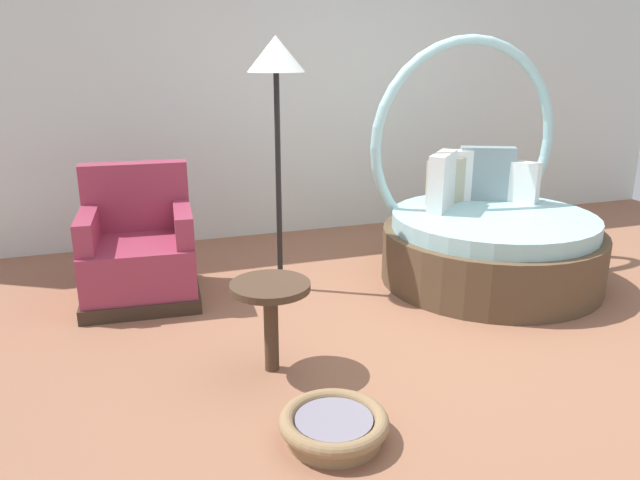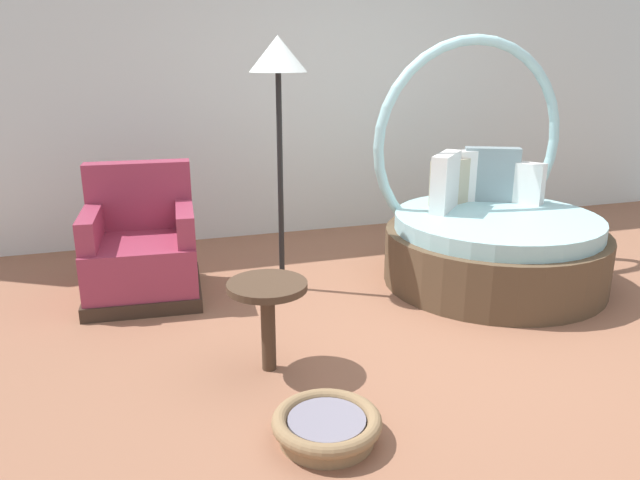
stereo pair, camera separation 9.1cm
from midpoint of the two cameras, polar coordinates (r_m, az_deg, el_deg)
name	(u,v)px [view 2 (the right image)]	position (r m, az deg, el deg)	size (l,w,h in m)	color
ground_plane	(442,330)	(4.06, 12.05, -8.26)	(8.00, 8.00, 0.02)	#936047
back_wall	(325,79)	(5.98, 0.91, 14.88)	(8.00, 0.12, 2.93)	silver
round_daybed	(490,232)	(4.88, 16.18, 0.72)	(1.67, 1.67, 1.84)	brown
red_armchair	(142,251)	(4.57, -15.82, -1.04)	(0.86, 0.86, 0.94)	#38281E
pet_basket	(327,426)	(2.91, 1.58, -17.03)	(0.51, 0.51, 0.13)	#8E704C
side_table	(267,299)	(3.33, -4.16, -5.51)	(0.44, 0.44, 0.52)	#473323
floor_lamp	(278,79)	(4.31, -3.30, 14.82)	(0.40, 0.40, 1.82)	black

